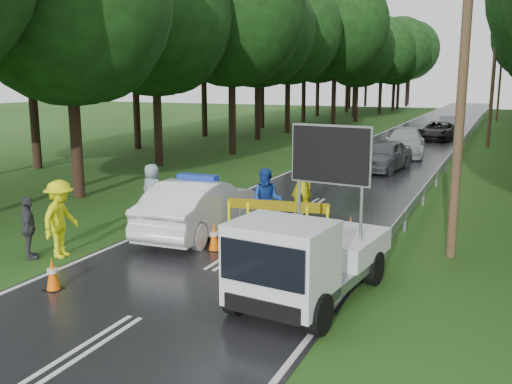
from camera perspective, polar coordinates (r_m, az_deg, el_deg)
The scene contains 23 objects.
ground at distance 15.13m, azimuth -1.98°, elevation -6.19°, with size 160.00×160.00×0.00m, color #203F12.
road at distance 43.68m, azimuth 15.40°, elevation 4.95°, with size 7.00×140.00×0.02m, color black.
guardrail at distance 42.92m, azimuth 20.27°, elevation 5.28°, with size 0.12×60.06×0.70m.
utility_pole_near at distance 15.04m, azimuth 20.11°, elevation 12.62°, with size 1.40×0.24×10.00m.
utility_pole_mid at distance 41.01m, azimuth 22.68°, elevation 11.19°, with size 1.40×0.24×10.00m.
utility_pole_far at distance 67.00m, azimuth 23.25°, elevation 10.87°, with size 1.40×0.24×10.00m.
police_sedan at distance 16.84m, azimuth -5.78°, elevation -1.53°, with size 1.95×5.03×1.80m.
work_truck at distance 11.74m, azimuth 5.02°, elevation -6.53°, with size 2.45×4.63×3.54m.
barrier at distance 15.87m, azimuth 2.13°, elevation -1.92°, with size 2.91×0.45×1.21m.
officer at distance 19.37m, azimuth 4.56°, elevation 0.61°, with size 0.70×0.46×1.92m, color #D2D00B.
civilian at distance 16.98m, azimuth 1.08°, elevation -0.87°, with size 0.94×0.73×1.93m, color #173D9B.
bystander_left at distance 15.45m, azimuth -18.97°, elevation -2.55°, with size 1.30×0.75×2.02m, color #F6FF0D.
bystander_mid at distance 15.60m, azimuth -21.79°, elevation -3.38°, with size 0.95×0.39×1.62m, color #3A3B41.
bystander_right at distance 19.10m, azimuth -10.36°, elevation 0.12°, with size 0.88×0.57×1.80m, color #899BA5.
queue_car_first at distance 29.17m, azimuth 12.73°, elevation 3.59°, with size 1.81×4.49×1.53m, color #3E4246.
queue_car_second at distance 35.03m, azimuth 14.65°, elevation 4.80°, with size 2.22×5.45×1.58m, color #9EA1A6.
queue_car_third at distance 44.70m, azimuth 17.72°, elevation 5.84°, with size 2.29×4.97×1.38m, color black.
queue_car_fourth at distance 50.63m, azimuth 18.76°, elevation 6.38°, with size 1.51×4.34×1.43m, color #43464C.
cone_near_left at distance 13.24m, azimuth -19.68°, elevation -7.78°, with size 0.36×0.36×0.76m.
cone_center at distance 15.30m, azimuth -4.21°, elevation -4.51°, with size 0.37×0.37×0.79m.
cone_far at distance 18.20m, azimuth 2.20°, elevation -2.14°, with size 0.31×0.31×0.65m.
cone_left_mid at distance 18.83m, azimuth -7.90°, elevation -1.77°, with size 0.31×0.31×0.66m.
cone_right at distance 16.57m, azimuth 9.42°, elevation -3.58°, with size 0.32×0.32×0.68m.
Camera 1 is at (6.28, -12.99, 4.55)m, focal length 40.00 mm.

